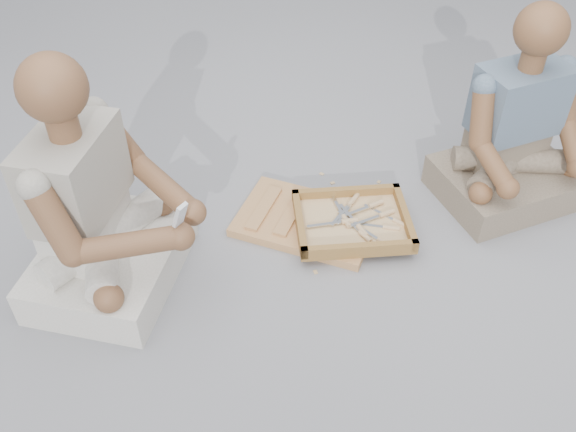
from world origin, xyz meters
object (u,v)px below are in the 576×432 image
(companion, at_px, (515,140))
(craftsman, at_px, (97,215))
(tool_tray, at_px, (352,222))
(carved_panel, at_px, (306,221))

(companion, bearing_deg, craftsman, -5.28)
(craftsman, xyz_separation_m, companion, (1.47, 0.96, -0.03))
(tool_tray, xyz_separation_m, companion, (0.60, 0.45, 0.24))
(tool_tray, bearing_deg, craftsman, -149.68)
(tool_tray, xyz_separation_m, craftsman, (-0.87, -0.51, 0.27))
(carved_panel, distance_m, companion, 0.96)
(tool_tray, bearing_deg, carved_panel, -179.56)
(companion, bearing_deg, tool_tray, -1.69)
(carved_panel, distance_m, craftsman, 0.89)
(tool_tray, relative_size, companion, 0.65)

